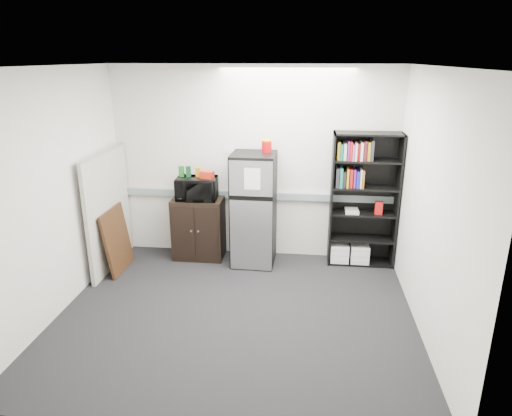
% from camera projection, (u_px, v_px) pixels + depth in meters
% --- Properties ---
extents(floor, '(4.00, 4.00, 0.00)m').
position_uv_depth(floor, '(236.00, 314.00, 5.19)').
color(floor, black).
rests_on(floor, ground).
extents(wall_back, '(4.00, 0.02, 2.70)m').
position_uv_depth(wall_back, '(254.00, 164.00, 6.42)').
color(wall_back, silver).
rests_on(wall_back, floor).
extents(wall_right, '(0.02, 3.50, 2.70)m').
position_uv_depth(wall_right, '(432.00, 208.00, 4.55)').
color(wall_right, silver).
rests_on(wall_right, floor).
extents(wall_left, '(0.02, 3.50, 2.70)m').
position_uv_depth(wall_left, '(54.00, 195.00, 4.98)').
color(wall_left, silver).
rests_on(wall_left, floor).
extents(ceiling, '(4.00, 3.50, 0.02)m').
position_uv_depth(ceiling, '(232.00, 66.00, 4.34)').
color(ceiling, white).
rests_on(ceiling, wall_back).
extents(electrical_raceway, '(3.92, 0.05, 0.10)m').
position_uv_depth(electrical_raceway, '(254.00, 195.00, 6.53)').
color(electrical_raceway, gray).
rests_on(electrical_raceway, wall_back).
extents(wall_note, '(0.14, 0.00, 0.10)m').
position_uv_depth(wall_note, '(229.00, 149.00, 6.39)').
color(wall_note, white).
rests_on(wall_note, wall_back).
extents(bookshelf, '(0.90, 0.34, 1.85)m').
position_uv_depth(bookshelf, '(362.00, 197.00, 6.20)').
color(bookshelf, black).
rests_on(bookshelf, floor).
extents(cubicle_partition, '(0.06, 1.30, 1.62)m').
position_uv_depth(cubicle_partition, '(109.00, 210.00, 6.16)').
color(cubicle_partition, '#9B9689').
rests_on(cubicle_partition, floor).
extents(cabinet, '(0.71, 0.47, 0.89)m').
position_uv_depth(cabinet, '(199.00, 228.00, 6.55)').
color(cabinet, black).
rests_on(cabinet, floor).
extents(microwave, '(0.58, 0.41, 0.31)m').
position_uv_depth(microwave, '(197.00, 188.00, 6.35)').
color(microwave, black).
rests_on(microwave, cabinet).
extents(snack_box_a, '(0.07, 0.05, 0.15)m').
position_uv_depth(snack_box_a, '(181.00, 171.00, 6.33)').
color(snack_box_a, '#1A5E1D').
rests_on(snack_box_a, microwave).
extents(snack_box_b, '(0.08, 0.06, 0.15)m').
position_uv_depth(snack_box_b, '(188.00, 172.00, 6.32)').
color(snack_box_b, '#0C341A').
rests_on(snack_box_b, microwave).
extents(snack_box_c, '(0.08, 0.06, 0.14)m').
position_uv_depth(snack_box_c, '(199.00, 172.00, 6.31)').
color(snack_box_c, '#C67E12').
rests_on(snack_box_c, microwave).
extents(snack_bag, '(0.20, 0.14, 0.10)m').
position_uv_depth(snack_bag, '(207.00, 175.00, 6.25)').
color(snack_bag, red).
rests_on(snack_bag, microwave).
extents(refrigerator, '(0.60, 0.63, 1.57)m').
position_uv_depth(refrigerator, '(254.00, 210.00, 6.28)').
color(refrigerator, black).
rests_on(refrigerator, floor).
extents(coffee_can, '(0.14, 0.14, 0.19)m').
position_uv_depth(coffee_can, '(267.00, 145.00, 6.11)').
color(coffee_can, '#AF080C').
rests_on(coffee_can, refrigerator).
extents(framed_poster, '(0.16, 0.68, 0.87)m').
position_uv_depth(framed_poster, '(117.00, 240.00, 6.15)').
color(framed_poster, black).
rests_on(framed_poster, floor).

